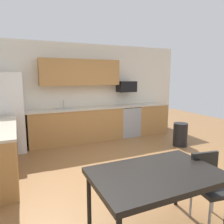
{
  "coord_description": "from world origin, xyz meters",
  "views": [
    {
      "loc": [
        -1.94,
        -3.31,
        1.79
      ],
      "look_at": [
        0.0,
        1.0,
        1.0
      ],
      "focal_mm": 34.08,
      "sensor_mm": 36.0,
      "label": 1
    }
  ],
  "objects_px": {
    "trash_bin": "(180,135)",
    "microwave": "(126,87)",
    "oven_range": "(128,121)",
    "refrigerator": "(7,113)",
    "dining_table": "(156,178)",
    "chair_near_table": "(209,182)"
  },
  "relations": [
    {
      "from": "refrigerator",
      "to": "trash_bin",
      "type": "height_order",
      "value": "refrigerator"
    },
    {
      "from": "oven_range",
      "to": "refrigerator",
      "type": "bearing_deg",
      "value": -178.61
    },
    {
      "from": "microwave",
      "to": "refrigerator",
      "type": "bearing_deg",
      "value": -176.87
    },
    {
      "from": "refrigerator",
      "to": "trash_bin",
      "type": "distance_m",
      "value": 4.33
    },
    {
      "from": "chair_near_table",
      "to": "trash_bin",
      "type": "xyz_separation_m",
      "value": [
        1.72,
        2.41,
        -0.2
      ]
    },
    {
      "from": "refrigerator",
      "to": "dining_table",
      "type": "distance_m",
      "value": 4.09
    },
    {
      "from": "microwave",
      "to": "trash_bin",
      "type": "relative_size",
      "value": 0.9
    },
    {
      "from": "oven_range",
      "to": "trash_bin",
      "type": "bearing_deg",
      "value": -62.13
    },
    {
      "from": "oven_range",
      "to": "microwave",
      "type": "xyz_separation_m",
      "value": [
        0.0,
        0.1,
        1.03
      ]
    },
    {
      "from": "trash_bin",
      "to": "microwave",
      "type": "bearing_deg",
      "value": 116.33
    },
    {
      "from": "oven_range",
      "to": "microwave",
      "type": "bearing_deg",
      "value": 90.0
    },
    {
      "from": "oven_range",
      "to": "trash_bin",
      "type": "distance_m",
      "value": 1.66
    },
    {
      "from": "refrigerator",
      "to": "chair_near_table",
      "type": "xyz_separation_m",
      "value": [
        2.34,
        -3.79,
        -0.44
      ]
    },
    {
      "from": "refrigerator",
      "to": "dining_table",
      "type": "height_order",
      "value": "refrigerator"
    },
    {
      "from": "trash_bin",
      "to": "oven_range",
      "type": "bearing_deg",
      "value": 117.87
    },
    {
      "from": "refrigerator",
      "to": "oven_range",
      "type": "relative_size",
      "value": 2.07
    },
    {
      "from": "trash_bin",
      "to": "refrigerator",
      "type": "bearing_deg",
      "value": 161.26
    },
    {
      "from": "refrigerator",
      "to": "trash_bin",
      "type": "relative_size",
      "value": 3.15
    },
    {
      "from": "dining_table",
      "to": "trash_bin",
      "type": "bearing_deg",
      "value": 43.76
    },
    {
      "from": "oven_range",
      "to": "microwave",
      "type": "relative_size",
      "value": 1.69
    },
    {
      "from": "microwave",
      "to": "dining_table",
      "type": "relative_size",
      "value": 0.39
    },
    {
      "from": "oven_range",
      "to": "dining_table",
      "type": "distance_m",
      "value": 4.23
    }
  ]
}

